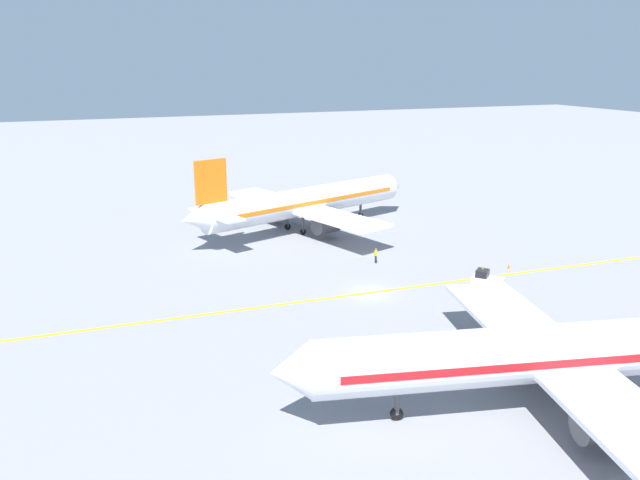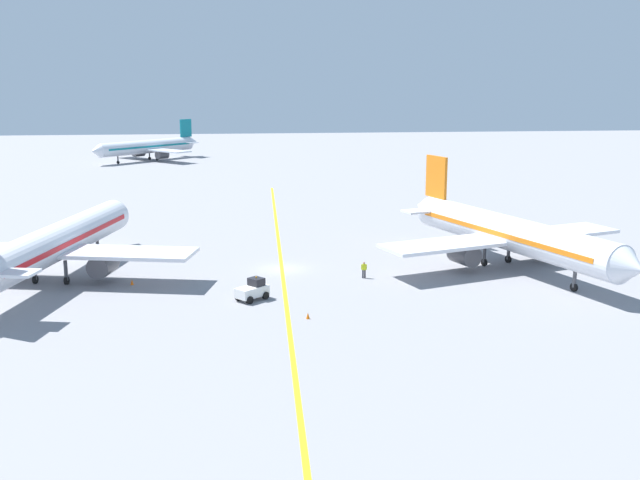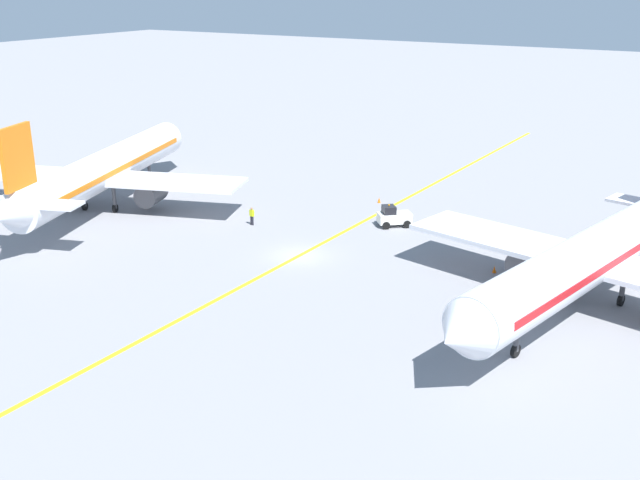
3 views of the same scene
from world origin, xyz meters
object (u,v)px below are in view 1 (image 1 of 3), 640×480
(airplane_at_gate, at_px, (554,354))
(traffic_cone_near_nose, at_px, (508,347))
(traffic_cone_mid_apron, at_px, (509,266))
(baggage_tug_white, at_px, (487,281))
(ground_crew_worker, at_px, (376,255))
(airplane_adjacent_stand, at_px, (304,202))

(airplane_at_gate, xyz_separation_m, traffic_cone_near_nose, (7.56, -2.69, -3.43))
(airplane_at_gate, relative_size, traffic_cone_mid_apron, 64.08)
(baggage_tug_white, bearing_deg, ground_crew_worker, 29.01)
(airplane_at_gate, xyz_separation_m, traffic_cone_mid_apron, (23.55, -15.16, -3.43))
(airplane_adjacent_stand, bearing_deg, traffic_cone_mid_apron, -146.64)
(baggage_tug_white, xyz_separation_m, ground_crew_worker, (11.30, 6.27, 0.01))
(airplane_adjacent_stand, bearing_deg, ground_crew_worker, -170.89)
(airplane_adjacent_stand, height_order, ground_crew_worker, airplane_adjacent_stand)
(traffic_cone_near_nose, bearing_deg, baggage_tug_white, -28.95)
(airplane_at_gate, distance_m, airplane_adjacent_stand, 46.12)
(airplane_adjacent_stand, relative_size, baggage_tug_white, 10.66)
(ground_crew_worker, height_order, traffic_cone_mid_apron, ground_crew_worker)
(airplane_at_gate, bearing_deg, baggage_tug_white, -25.40)
(airplane_at_gate, height_order, baggage_tug_white, airplane_at_gate)
(airplane_at_gate, relative_size, airplane_adjacent_stand, 1.02)
(traffic_cone_near_nose, distance_m, traffic_cone_mid_apron, 20.27)
(airplane_at_gate, xyz_separation_m, ground_crew_worker, (30.43, -2.81, -2.80))
(baggage_tug_white, xyz_separation_m, traffic_cone_near_nose, (-11.57, 6.40, -0.63))
(traffic_cone_near_nose, height_order, traffic_cone_mid_apron, same)
(baggage_tug_white, height_order, traffic_cone_mid_apron, baggage_tug_white)
(airplane_at_gate, height_order, traffic_cone_mid_apron, airplane_at_gate)
(airplane_adjacent_stand, relative_size, traffic_cone_near_nose, 62.92)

